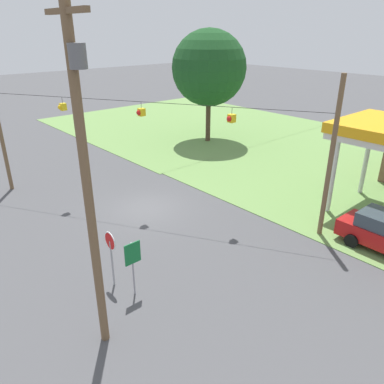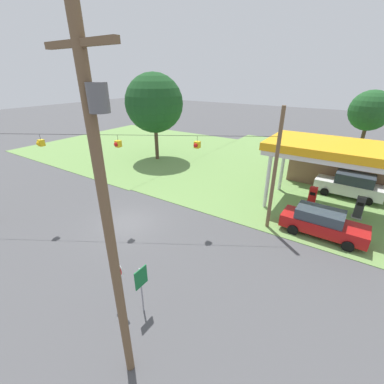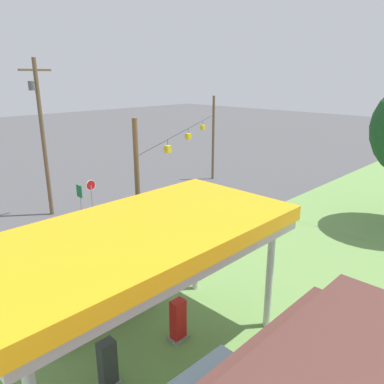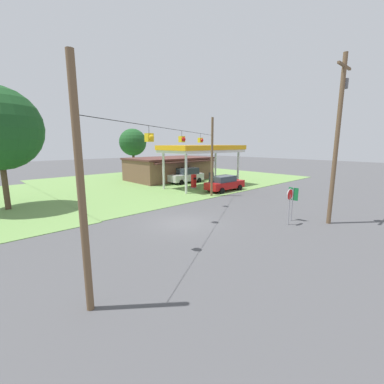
{
  "view_description": "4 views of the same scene",
  "coord_description": "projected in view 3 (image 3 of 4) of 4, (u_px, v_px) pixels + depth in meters",
  "views": [
    {
      "loc": [
        16.75,
        -11.26,
        9.82
      ],
      "look_at": [
        3.07,
        0.88,
        1.82
      ],
      "focal_mm": 35.0,
      "sensor_mm": 36.0,
      "label": 1
    },
    {
      "loc": [
        12.45,
        -10.59,
        9.66
      ],
      "look_at": [
        2.93,
        3.88,
        1.69
      ],
      "focal_mm": 24.0,
      "sensor_mm": 36.0,
      "label": 2
    },
    {
      "loc": [
        18.78,
        18.71,
        9.88
      ],
      "look_at": [
        3.26,
        3.56,
        3.09
      ],
      "focal_mm": 35.0,
      "sensor_mm": 36.0,
      "label": 3
    },
    {
      "loc": [
        -11.25,
        -12.95,
        5.45
      ],
      "look_at": [
        3.88,
        3.15,
        1.28
      ],
      "focal_mm": 24.0,
      "sensor_mm": 36.0,
      "label": 4
    }
  ],
  "objects": [
    {
      "name": "fuel_pump_far",
      "position": [
        108.0,
        365.0,
        12.24
      ],
      "size": [
        0.71,
        0.56,
        1.72
      ],
      "color": "gray",
      "rests_on": "ground"
    },
    {
      "name": "stop_sign_roadside",
      "position": [
        91.0,
        189.0,
        27.75
      ],
      "size": [
        0.8,
        0.08,
        2.5
      ],
      "rotation": [
        0.0,
        0.0,
        3.14
      ],
      "color": "#99999E",
      "rests_on": "ground"
    },
    {
      "name": "route_sign",
      "position": [
        80.0,
        194.0,
        26.81
      ],
      "size": [
        0.1,
        0.7,
        2.4
      ],
      "color": "gray",
      "rests_on": "ground"
    },
    {
      "name": "ground_plane",
      "position": [
        188.0,
        212.0,
        28.25
      ],
      "size": [
        160.0,
        160.0,
        0.0
      ],
      "primitive_type": "plane",
      "color": "#4C4C4F"
    },
    {
      "name": "utility_pole_main",
      "position": [
        42.0,
        132.0,
        25.99
      ],
      "size": [
        2.2,
        0.44,
        11.01
      ],
      "color": "brown",
      "rests_on": "ground"
    },
    {
      "name": "gas_station_canopy",
      "position": [
        141.0,
        241.0,
        12.15
      ],
      "size": [
        10.74,
        5.44,
        5.26
      ],
      "color": "silver",
      "rests_on": "ground"
    },
    {
      "name": "car_at_pumps_front",
      "position": [
        95.0,
        293.0,
        16.07
      ],
      "size": [
        5.16,
        2.17,
        1.81
      ],
      "rotation": [
        0.0,
        0.0,
        -0.02
      ],
      "color": "#AD1414",
      "rests_on": "ground"
    },
    {
      "name": "signal_span_gantry",
      "position": [
        188.0,
        156.0,
        26.97
      ],
      "size": [
        17.12,
        10.24,
        8.05
      ],
      "color": "brown",
      "rests_on": "ground"
    },
    {
      "name": "fuel_pump_near",
      "position": [
        178.0,
        321.0,
        14.41
      ],
      "size": [
        0.71,
        0.56,
        1.72
      ],
      "color": "gray",
      "rests_on": "ground"
    }
  ]
}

